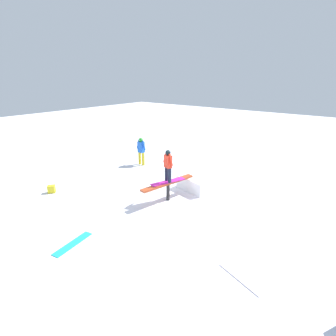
{
  "coord_description": "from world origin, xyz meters",
  "views": [
    {
      "loc": [
        7.69,
        6.02,
        4.88
      ],
      "look_at": [
        0.0,
        0.0,
        1.4
      ],
      "focal_mm": 28.0,
      "sensor_mm": 36.0,
      "label": 1
    }
  ],
  "objects": [
    {
      "name": "snow_kicker_ramp",
      "position": [
        -1.99,
        0.41,
        0.29
      ],
      "size": [
        2.06,
        1.83,
        0.59
      ],
      "primitive_type": "cube",
      "rotation": [
        0.0,
        0.0,
        -0.2
      ],
      "color": "white",
      "rests_on": "ground"
    },
    {
      "name": "ground_plane",
      "position": [
        0.0,
        0.0,
        0.0
      ],
      "size": [
        60.0,
        60.0,
        0.0
      ],
      "primitive_type": "plane",
      "color": "white"
    },
    {
      "name": "loose_snowboard_cyan",
      "position": [
        4.16,
        -0.44,
        0.01
      ],
      "size": [
        1.38,
        0.5,
        0.02
      ],
      "primitive_type": "cube",
      "rotation": [
        0.0,
        0.0,
        3.31
      ],
      "color": "#20BCC3",
      "rests_on": "ground"
    },
    {
      "name": "main_rider_on_rail",
      "position": [
        0.0,
        0.0,
        1.45
      ],
      "size": [
        1.51,
        0.78,
        1.34
      ],
      "rotation": [
        0.0,
        0.0,
        -0.35
      ],
      "color": "#C21F9F",
      "rests_on": "rail_feature"
    },
    {
      "name": "bystander_blue",
      "position": [
        -2.64,
        -4.0,
        0.89
      ],
      "size": [
        0.25,
        0.72,
        1.58
      ],
      "rotation": [
        0.0,
        0.0,
        4.65
      ],
      "color": "gold",
      "rests_on": "ground"
    },
    {
      "name": "rail_feature",
      "position": [
        0.0,
        0.0,
        0.68
      ],
      "size": [
        2.57,
        0.79,
        0.8
      ],
      "rotation": [
        0.0,
        0.0,
        -0.2
      ],
      "color": "black",
      "rests_on": "ground"
    },
    {
      "name": "backpack_on_snow",
      "position": [
        2.58,
        -4.46,
        0.17
      ],
      "size": [
        0.37,
        0.36,
        0.34
      ],
      "primitive_type": "cube",
      "rotation": [
        0.0,
        0.0,
        2.42
      ],
      "color": "yellow",
      "rests_on": "ground"
    },
    {
      "name": "loose_snowboard_white",
      "position": [
        2.33,
        4.2,
        0.01
      ],
      "size": [
        0.69,
        1.33,
        0.02
      ],
      "primitive_type": "cube",
      "rotation": [
        0.0,
        0.0,
        4.38
      ],
      "color": "silver",
      "rests_on": "ground"
    }
  ]
}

